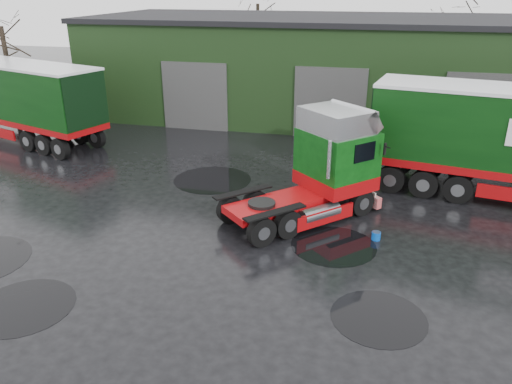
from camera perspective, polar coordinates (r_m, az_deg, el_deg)
ground at (r=16.82m, az=-3.78°, el=-6.63°), size 100.00×100.00×0.00m
warehouse at (r=34.42m, az=9.58°, el=13.96°), size 32.40×12.40×6.30m
hero_tractor at (r=18.21m, az=4.85°, el=2.73°), size 6.52×6.63×4.06m
trailer_left at (r=32.12m, az=-26.81°, el=9.47°), size 14.22×7.13×4.36m
wash_bucket at (r=17.86m, az=13.55°, el=-4.89°), size 0.41×0.41×0.29m
tree_left at (r=33.95m, az=-26.64°, el=13.69°), size 4.40×4.40×8.50m
tree_back_a at (r=45.33m, az=0.19°, el=18.33°), size 4.40×4.40×9.50m
tree_back_b at (r=44.52m, az=21.45°, el=15.47°), size 4.40×4.40×7.50m
puddle_0 at (r=15.50m, az=-25.02°, el=-11.78°), size 2.78×2.78×0.01m
puddle_1 at (r=17.24m, az=8.85°, el=-6.08°), size 2.90×2.90×0.01m
puddle_3 at (r=14.09m, az=13.83°, el=-13.77°), size 2.57×2.57×0.01m
puddle_4 at (r=22.72m, az=-5.01°, el=1.41°), size 3.51×3.51×0.01m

